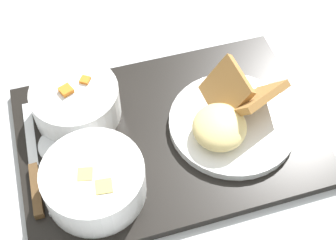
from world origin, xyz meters
TOP-DOWN VIEW (x-y plane):
  - ground_plane at (0.00, 0.00)m, footprint 4.00×4.00m
  - serving_tray at (0.00, 0.00)m, footprint 0.46×0.32m
  - bowl_salad at (-0.13, 0.07)m, footprint 0.13×0.13m
  - bowl_soup at (-0.12, -0.07)m, footprint 0.14×0.14m
  - plate_main at (0.09, -0.01)m, footprint 0.19×0.19m
  - knife at (-0.20, -0.03)m, footprint 0.02×0.20m
  - spoon at (-0.18, -0.00)m, footprint 0.04×0.14m

SIDE VIEW (x-z plane):
  - ground_plane at x=0.00m, z-range 0.00..0.00m
  - serving_tray at x=0.00m, z-range 0.00..0.02m
  - knife at x=-0.20m, z-range 0.01..0.03m
  - spoon at x=-0.18m, z-range 0.02..0.03m
  - plate_main at x=0.09m, z-range 0.00..0.07m
  - bowl_salad at x=-0.13m, z-range 0.02..0.08m
  - bowl_soup at x=-0.12m, z-range 0.02..0.08m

